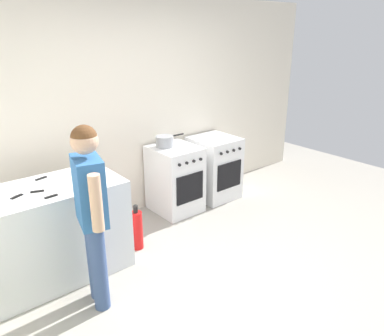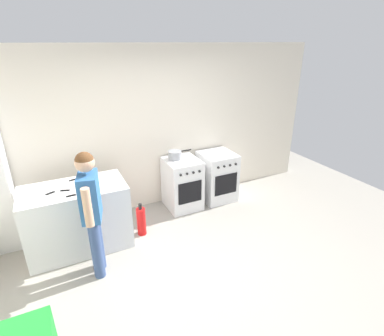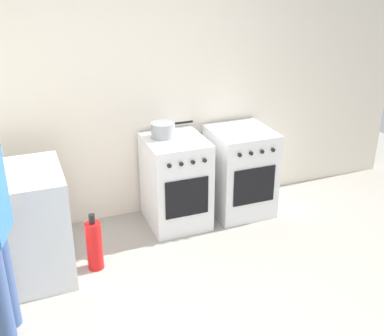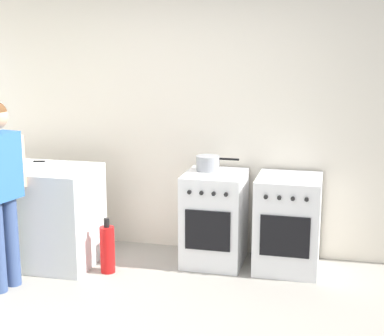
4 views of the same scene
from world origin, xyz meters
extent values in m
cube|color=silver|center=(0.00, 1.95, 1.30)|extent=(6.00, 0.10, 2.60)
cube|color=white|center=(0.35, 1.58, 0.42)|extent=(0.54, 0.60, 0.85)
cube|color=black|center=(0.35, 1.27, 0.40)|extent=(0.40, 0.01, 0.36)
cylinder|color=black|center=(0.23, 1.46, 0.85)|extent=(0.17, 0.17, 0.01)
cylinder|color=black|center=(0.47, 1.46, 0.85)|extent=(0.17, 0.17, 0.01)
cylinder|color=black|center=(0.23, 1.70, 0.85)|extent=(0.17, 0.17, 0.01)
cylinder|color=black|center=(0.47, 1.70, 0.85)|extent=(0.17, 0.17, 0.01)
cylinder|color=black|center=(0.19, 1.26, 0.74)|extent=(0.04, 0.02, 0.04)
cylinder|color=black|center=(0.30, 1.26, 0.74)|extent=(0.04, 0.02, 0.04)
cylinder|color=black|center=(0.40, 1.26, 0.74)|extent=(0.04, 0.02, 0.04)
cylinder|color=black|center=(0.51, 1.26, 0.74)|extent=(0.04, 0.02, 0.04)
cube|color=white|center=(1.02, 1.58, 0.42)|extent=(0.56, 0.60, 0.85)
cube|color=black|center=(1.02, 1.27, 0.40)|extent=(0.42, 0.01, 0.36)
cylinder|color=black|center=(0.89, 1.46, 0.85)|extent=(0.18, 0.18, 0.01)
cylinder|color=black|center=(1.15, 1.46, 0.85)|extent=(0.18, 0.18, 0.01)
cylinder|color=black|center=(0.89, 1.70, 0.85)|extent=(0.18, 0.18, 0.01)
cylinder|color=black|center=(1.15, 1.70, 0.85)|extent=(0.18, 0.18, 0.01)
cylinder|color=black|center=(0.85, 1.26, 0.74)|extent=(0.04, 0.02, 0.04)
cylinder|color=black|center=(0.96, 1.26, 0.74)|extent=(0.04, 0.02, 0.04)
cylinder|color=black|center=(1.08, 1.26, 0.74)|extent=(0.04, 0.02, 0.04)
cylinder|color=black|center=(1.19, 1.26, 0.74)|extent=(0.04, 0.02, 0.04)
cylinder|color=gray|center=(0.27, 1.66, 0.92)|extent=(0.22, 0.22, 0.14)
cylinder|color=black|center=(0.46, 1.66, 0.97)|extent=(0.18, 0.02, 0.02)
cylinder|color=#384C7A|center=(-1.20, 0.65, 0.38)|extent=(0.13, 0.13, 0.77)
cylinder|color=red|center=(-0.52, 1.10, 0.21)|extent=(0.13, 0.13, 0.42)
cylinder|color=black|center=(-0.52, 1.10, 0.46)|extent=(0.05, 0.05, 0.08)
camera|label=1|loc=(-2.28, -1.97, 2.21)|focal=35.00mm
camera|label=2|loc=(-1.48, -2.53, 2.62)|focal=28.00mm
camera|label=3|loc=(-0.98, -2.27, 2.37)|focal=45.00mm
camera|label=4|loc=(1.39, -3.51, 2.03)|focal=55.00mm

